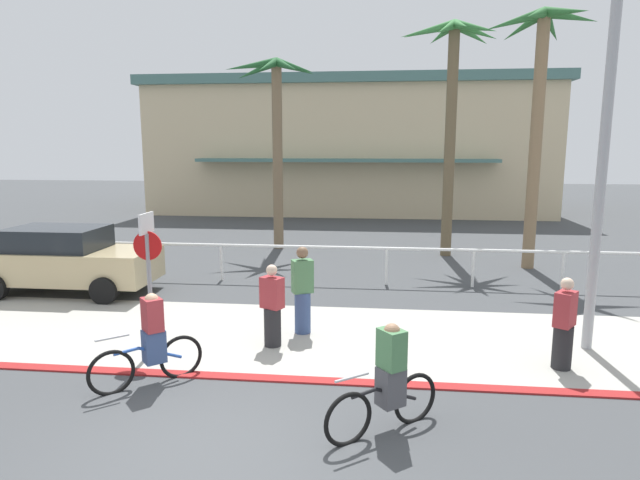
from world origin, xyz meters
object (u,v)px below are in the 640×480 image
at_px(cyclist_blue_0, 151,342).
at_px(palm_tree_2, 452,78).
at_px(palm_tree_3, 539,82).
at_px(pedestrian_2, 564,328).
at_px(car_tan_1, 66,259).
at_px(pedestrian_0, 272,310).
at_px(palm_tree_1, 276,106).
at_px(pedestrian_1, 303,294).
at_px(streetlight_curb, 613,112).
at_px(stop_sign_bike_lane, 148,262).
at_px(cyclist_black_1, 388,381).

bearing_deg(cyclist_blue_0, palm_tree_2, 62.04).
distance_m(palm_tree_3, cyclist_blue_0, 13.19).
bearing_deg(pedestrian_2, car_tan_1, 161.56).
bearing_deg(cyclist_blue_0, pedestrian_0, 48.45).
height_order(palm_tree_1, car_tan_1, palm_tree_1).
bearing_deg(pedestrian_1, palm_tree_1, 103.75).
bearing_deg(car_tan_1, pedestrian_2, -18.44).
xyz_separation_m(streetlight_curb, cyclist_blue_0, (-7.40, -2.06, -3.58)).
height_order(streetlight_curb, pedestrian_2, streetlight_curb).
xyz_separation_m(palm_tree_1, palm_tree_2, (5.98, -0.75, 0.79)).
xyz_separation_m(palm_tree_3, pedestrian_1, (-6.06, -6.64, -4.72)).
xyz_separation_m(stop_sign_bike_lane, streetlight_curb, (7.94, 0.78, 2.60)).
height_order(cyclist_blue_0, pedestrian_0, pedestrian_0).
xyz_separation_m(palm_tree_1, palm_tree_3, (8.29, -2.47, 0.44)).
relative_size(streetlight_curb, palm_tree_1, 1.11).
bearing_deg(cyclist_black_1, pedestrian_2, 38.37).
bearing_deg(cyclist_black_1, palm_tree_2, 79.98).
bearing_deg(pedestrian_1, stop_sign_bike_lane, -153.51).
relative_size(car_tan_1, cyclist_blue_0, 2.93).
distance_m(palm_tree_3, pedestrian_2, 9.39).
xyz_separation_m(pedestrian_1, pedestrian_2, (4.59, -1.28, -0.10)).
height_order(palm_tree_2, pedestrian_2, palm_tree_2).
relative_size(palm_tree_3, pedestrian_0, 4.85).
xyz_separation_m(stop_sign_bike_lane, palm_tree_1, (0.35, 10.40, 3.43)).
distance_m(palm_tree_1, palm_tree_2, 6.08).
bearing_deg(streetlight_curb, cyclist_blue_0, -164.45).
bearing_deg(pedestrian_1, pedestrian_0, -120.54).
relative_size(pedestrian_0, pedestrian_1, 0.89).
bearing_deg(stop_sign_bike_lane, pedestrian_0, 13.50).
xyz_separation_m(cyclist_blue_0, pedestrian_1, (2.04, 2.56, 0.13)).
bearing_deg(palm_tree_2, pedestrian_0, -114.76).
distance_m(palm_tree_1, pedestrian_1, 10.31).
xyz_separation_m(palm_tree_3, pedestrian_0, (-6.52, -7.42, -4.83)).
height_order(streetlight_curb, palm_tree_2, palm_tree_2).
bearing_deg(palm_tree_3, stop_sign_bike_lane, -137.45).
relative_size(palm_tree_2, pedestrian_2, 4.86).
bearing_deg(cyclist_black_1, palm_tree_3, 66.69).
height_order(palm_tree_3, pedestrian_0, palm_tree_3).
xyz_separation_m(palm_tree_3, car_tan_1, (-12.50, -4.24, -4.68)).
relative_size(cyclist_blue_0, cyclist_black_1, 1.00).
relative_size(palm_tree_3, car_tan_1, 1.74).
bearing_deg(palm_tree_3, pedestrian_2, -100.52).
height_order(streetlight_curb, pedestrian_0, streetlight_curb).
bearing_deg(car_tan_1, pedestrian_1, -20.42).
relative_size(palm_tree_2, cyclist_blue_0, 5.15).
bearing_deg(palm_tree_1, palm_tree_3, -16.58).
bearing_deg(pedestrian_1, palm_tree_3, 47.64).
bearing_deg(car_tan_1, cyclist_blue_0, -48.42).
relative_size(palm_tree_3, pedestrian_2, 4.81).
relative_size(stop_sign_bike_lane, cyclist_blue_0, 1.71).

